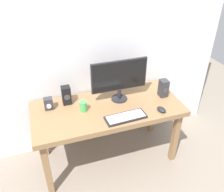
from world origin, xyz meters
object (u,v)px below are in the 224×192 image
(desk, at_px, (108,113))
(monitor, at_px, (119,78))
(speaker_left, at_px, (66,95))
(coffee_mug, at_px, (83,106))
(audio_controller, at_px, (48,104))
(speaker_right, at_px, (163,88))
(mouse, at_px, (161,109))
(keyboard_primary, at_px, (126,117))

(desk, distance_m, monitor, 0.38)
(desk, relative_size, speaker_left, 7.78)
(speaker_left, xyz_separation_m, coffee_mug, (0.13, -0.18, -0.05))
(monitor, xyz_separation_m, coffee_mug, (-0.40, -0.09, -0.20))
(coffee_mug, bearing_deg, monitor, 12.13)
(desk, height_order, audio_controller, audio_controller)
(monitor, xyz_separation_m, audio_controller, (-0.72, 0.05, -0.19))
(monitor, distance_m, speaker_right, 0.50)
(monitor, distance_m, speaker_left, 0.57)
(monitor, height_order, mouse, monitor)
(keyboard_primary, height_order, mouse, mouse)
(coffee_mug, bearing_deg, speaker_right, -0.53)
(coffee_mug, bearing_deg, audio_controller, 156.65)
(speaker_right, bearing_deg, mouse, -121.07)
(monitor, distance_m, audio_controller, 0.75)
(monitor, relative_size, speaker_right, 3.09)
(desk, bearing_deg, audio_controller, 164.64)
(monitor, distance_m, coffee_mug, 0.46)
(speaker_left, xyz_separation_m, audio_controller, (-0.19, -0.04, -0.04))
(speaker_right, relative_size, speaker_left, 0.97)
(desk, bearing_deg, speaker_right, 0.75)
(speaker_left, relative_size, audio_controller, 1.58)
(speaker_right, height_order, audio_controller, speaker_right)
(audio_controller, bearing_deg, coffee_mug, -23.35)
(keyboard_primary, height_order, coffee_mug, coffee_mug)
(desk, distance_m, coffee_mug, 0.27)
(monitor, bearing_deg, speaker_right, -11.44)
(desk, distance_m, speaker_left, 0.46)
(monitor, xyz_separation_m, mouse, (0.32, -0.34, -0.23))
(mouse, bearing_deg, monitor, 119.08)
(monitor, height_order, speaker_left, monitor)
(speaker_left, bearing_deg, monitor, -9.82)
(desk, xyz_separation_m, coffee_mug, (-0.24, 0.02, 0.13))
(monitor, bearing_deg, speaker_left, 170.18)
(speaker_right, bearing_deg, monitor, 168.56)
(speaker_left, bearing_deg, speaker_right, -10.58)
(keyboard_primary, bearing_deg, audio_controller, 150.03)
(speaker_left, height_order, audio_controller, speaker_left)
(keyboard_primary, bearing_deg, coffee_mug, 144.65)
(monitor, height_order, audio_controller, monitor)
(desk, height_order, speaker_left, speaker_left)
(mouse, bearing_deg, audio_controller, 145.39)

